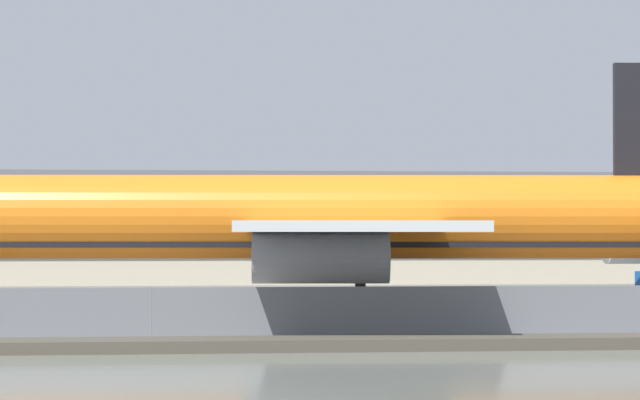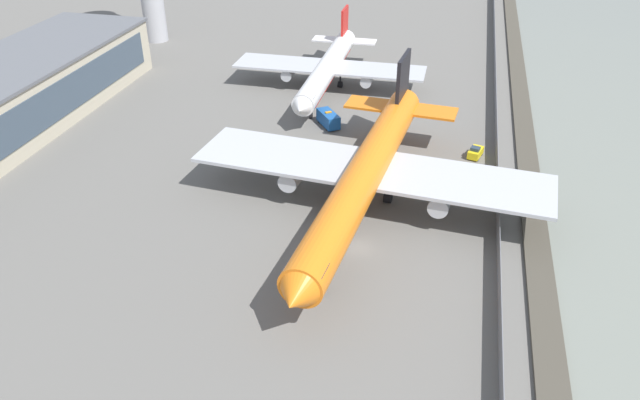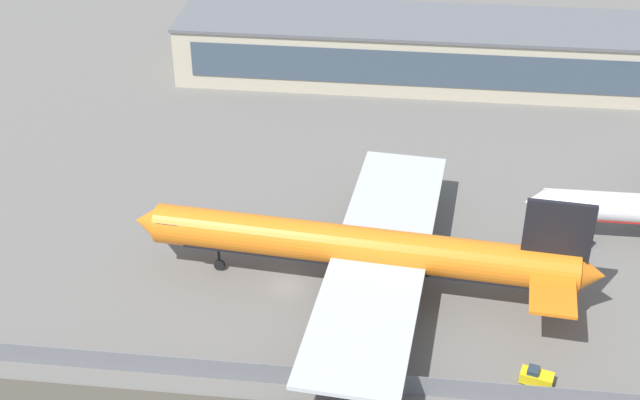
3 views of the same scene
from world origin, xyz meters
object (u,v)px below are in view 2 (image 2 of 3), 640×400
Objects in this scene: cargo_jet_orange at (367,171)px; ops_van at (329,119)px; baggage_tug at (475,152)px; passenger_jet_white_red at (328,67)px.

cargo_jet_orange is 26.07m from ops_van.
ops_van is (5.89, 23.59, 0.47)m from baggage_tug.
passenger_jet_white_red is at bearing 19.17° from cargo_jet_orange.
baggage_tug is at bearing -37.18° from cargo_jet_orange.
cargo_jet_orange is 15.05× the size of baggage_tug.
passenger_jet_white_red is at bearing 12.89° from ops_van.
cargo_jet_orange reaches higher than baggage_tug.
baggage_tug is at bearing -128.54° from passenger_jet_white_red.
passenger_jet_white_red is 16.46m from ops_van.
cargo_jet_orange is 1.29× the size of passenger_jet_white_red.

